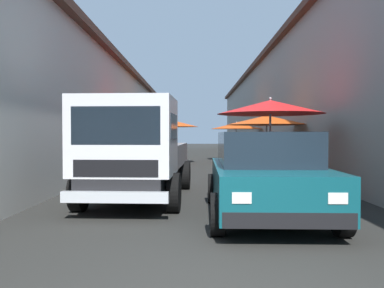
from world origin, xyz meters
TOP-DOWN VIEW (x-y plane):
  - ground at (13.50, 0.00)m, footprint 90.00×90.00m
  - building_left_whitewash at (15.75, 6.89)m, footprint 49.80×7.50m
  - building_right_concrete at (15.75, -6.89)m, footprint 49.80×7.50m
  - fruit_stall_near_right at (11.57, 2.19)m, footprint 2.29×2.29m
  - fruit_stall_near_left at (7.03, -1.70)m, footprint 2.73×2.73m
  - fruit_stall_far_left at (18.33, -2.07)m, footprint 2.80×2.80m
  - fruit_stall_far_right at (10.38, -2.24)m, footprint 2.76×2.76m
  - fruit_stall_mid_lane at (15.99, 1.39)m, footprint 2.68×2.68m
  - hatchback_car at (3.72, -0.99)m, footprint 3.95×2.00m
  - delivery_truck at (4.75, 1.44)m, footprint 5.00×2.14m
  - vendor_by_crates at (12.85, 2.43)m, footprint 0.63×0.21m
  - parked_scooter at (15.95, -1.85)m, footprint 1.69×0.39m

SIDE VIEW (x-z plane):
  - ground at x=13.50m, z-range 0.00..0.00m
  - parked_scooter at x=15.95m, z-range -0.12..1.02m
  - hatchback_car at x=3.72m, z-range 0.01..1.46m
  - vendor_by_crates at x=12.85m, z-range 0.11..1.68m
  - delivery_truck at x=4.75m, z-range 0.00..2.08m
  - fruit_stall_far_left at x=18.33m, z-range 0.56..2.69m
  - fruit_stall_far_right at x=10.38m, z-range 0.58..2.73m
  - fruit_stall_mid_lane at x=15.99m, z-range 0.57..2.78m
  - fruit_stall_near_right at x=11.57m, z-range 0.61..2.91m
  - fruit_stall_near_left at x=7.03m, z-range 0.69..3.06m
  - building_left_whitewash at x=15.75m, z-range 0.01..4.66m
  - building_right_concrete at x=15.75m, z-range 0.01..5.61m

